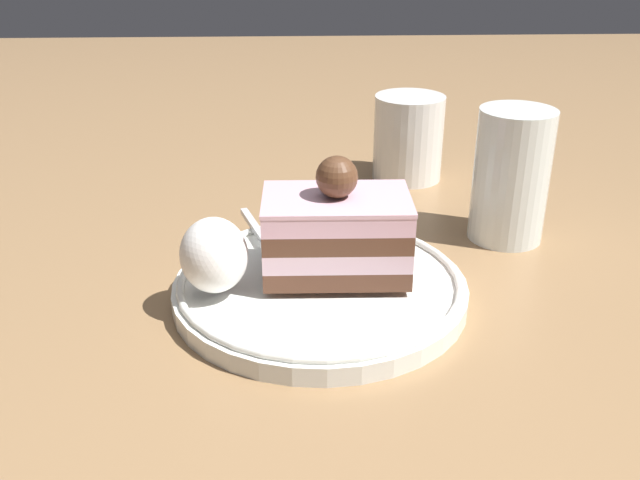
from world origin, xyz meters
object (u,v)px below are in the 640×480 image
object	(u,v)px
cake_slice	(342,231)
drink_glass_near	(510,182)
dessert_plate	(320,287)
drink_glass_far	(408,142)
fork	(261,237)
whipped_cream_dollop	(214,255)

from	to	relation	value
cake_slice	drink_glass_near	distance (m)	0.18
dessert_plate	drink_glass_near	distance (m)	0.20
cake_slice	drink_glass_far	xyz separation A→B (m)	(-0.25, 0.09, -0.01)
dessert_plate	fork	bearing A→B (deg)	-144.77
whipped_cream_dollop	drink_glass_far	xyz separation A→B (m)	(-0.28, 0.18, -0.01)
dessert_plate	drink_glass_near	bearing A→B (deg)	121.11
whipped_cream_dollop	drink_glass_far	bearing A→B (deg)	146.73
drink_glass_far	fork	bearing A→B (deg)	-38.03
cake_slice	drink_glass_near	xyz separation A→B (m)	(-0.10, 0.15, 0.00)
fork	drink_glass_far	size ratio (longest dim) A/B	1.19
cake_slice	fork	bearing A→B (deg)	-132.45
whipped_cream_dollop	cake_slice	bearing A→B (deg)	105.30
dessert_plate	whipped_cream_dollop	bearing A→B (deg)	-77.13
whipped_cream_dollop	fork	world-z (taller)	whipped_cream_dollop
dessert_plate	drink_glass_far	bearing A→B (deg)	157.87
dessert_plate	whipped_cream_dollop	distance (m)	0.09
dessert_plate	whipped_cream_dollop	xyz separation A→B (m)	(0.02, -0.08, 0.04)
fork	dessert_plate	bearing A→B (deg)	35.23
whipped_cream_dollop	fork	size ratio (longest dim) A/B	0.51
cake_slice	fork	xyz separation A→B (m)	(-0.06, -0.06, -0.03)
cake_slice	fork	world-z (taller)	cake_slice
drink_glass_near	drink_glass_far	size ratio (longest dim) A/B	1.29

